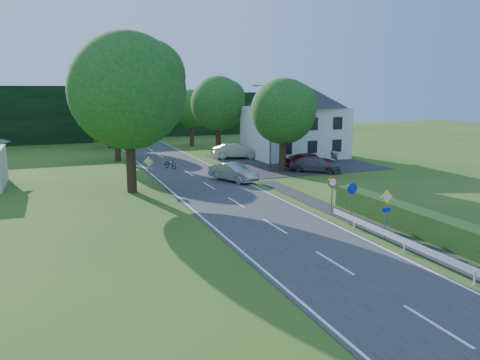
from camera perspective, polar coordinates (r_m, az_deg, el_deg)
name	(u,v)px	position (r m, az deg, el deg)	size (l,w,h in m)	color
ground	(436,327)	(17.09, 22.79, -16.14)	(160.00, 160.00, 0.00)	#2A5016
road	(226,196)	(33.42, -1.71, -2.01)	(7.00, 80.00, 0.04)	#323234
parking_pad	(291,161)	(49.91, 6.19, 2.28)	(14.00, 16.00, 0.04)	#262629
line_edge_left	(182,200)	(32.49, -7.12, -2.43)	(0.12, 80.00, 0.01)	white
line_edge_right	(267,192)	(34.63, 3.35, -1.52)	(0.12, 80.00, 0.01)	white
line_centre	(226,196)	(33.42, -1.72, -1.97)	(0.12, 80.00, 0.01)	white
tree_main	(129,114)	(35.04, -13.41, 7.89)	(9.40, 9.40, 11.64)	#1A4915
tree_left_far	(116,121)	(51.09, -14.86, 7.00)	(7.00, 7.00, 8.58)	#1A4915
tree_right_far	(218,115)	(55.72, -2.69, 7.92)	(7.40, 7.40, 9.09)	#1A4915
tree_left_back	(109,117)	(63.07, -15.73, 7.42)	(6.60, 6.60, 8.07)	#1A4915
tree_right_back	(192,118)	(63.09, -5.93, 7.54)	(6.20, 6.20, 7.56)	#1A4915
tree_right_mid	(283,125)	(43.42, 5.27, 6.66)	(7.00, 7.00, 8.58)	#1A4915
treeline_right	(177,114)	(79.06, -7.70, 7.99)	(30.00, 5.00, 7.00)	black
house_white	(295,118)	(53.02, 6.70, 7.55)	(10.60, 8.40, 8.60)	white
streetlight	(269,122)	(45.00, 3.62, 7.06)	(2.03, 0.18, 8.00)	slate
sign_priority_right	(387,205)	(24.80, 17.44, -2.93)	(0.78, 0.09, 2.59)	slate
sign_roundabout	(352,195)	(27.15, 13.46, -1.80)	(0.64, 0.08, 2.37)	slate
sign_speed_limit	(332,187)	(28.74, 11.20, -0.81)	(0.64, 0.11, 2.37)	slate
sign_priority_left	(149,166)	(36.67, -11.03, 1.66)	(0.78, 0.09, 2.44)	slate
moving_car	(233,172)	(38.76, -0.81, 0.96)	(1.57, 4.50, 1.48)	#A5A4A9
motorcycle	(170,164)	(45.45, -8.50, 1.99)	(0.63, 1.81, 0.95)	black
parked_car_red	(309,160)	(45.18, 8.46, 2.37)	(1.91, 4.75, 1.62)	maroon
parked_car_silver_a	(237,151)	(51.52, -0.40, 3.59)	(1.80, 5.16, 1.70)	#B7B7BC
parked_car_grey	(315,164)	(43.79, 9.16, 1.92)	(1.94, 4.77, 1.38)	#545359
parked_car_silver_b	(334,151)	(53.68, 11.39, 3.54)	(2.41, 5.22, 1.45)	silver
parasol	(283,152)	(50.14, 5.26, 3.47)	(2.11, 2.15, 1.93)	red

